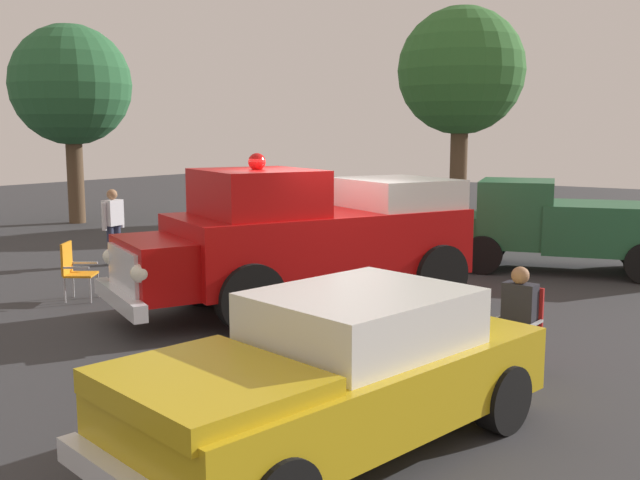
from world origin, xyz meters
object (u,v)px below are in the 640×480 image
object	(u,v)px
lawn_chair_near_truck	(520,321)
lawn_chair_by_car	(74,267)
vintage_fire_truck	(308,236)
oak_tree_right	(461,72)
spectator_standing	(113,221)
parked_pickup	(559,224)
spectator_seated	(516,315)
traffic_cone	(300,247)
oak_tree_left	(71,86)
classic_hot_rod	(336,373)

from	to	relation	value
lawn_chair_near_truck	lawn_chair_by_car	distance (m)	7.70
vintage_fire_truck	oak_tree_right	world-z (taller)	oak_tree_right
spectator_standing	parked_pickup	bearing A→B (deg)	-149.07
spectator_seated	traffic_cone	xyz separation A→B (m)	(6.77, -4.69, -0.39)
lawn_chair_near_truck	oak_tree_right	world-z (taller)	oak_tree_right
vintage_fire_truck	oak_tree_right	xyz separation A→B (m)	(3.36, -13.42, 3.69)
lawn_chair_by_car	traffic_cone	size ratio (longest dim) A/B	1.61
vintage_fire_truck	parked_pickup	xyz separation A→B (m)	(-2.47, -5.63, -0.21)
vintage_fire_truck	traffic_cone	xyz separation A→B (m)	(2.73, -3.47, -0.89)
oak_tree_right	traffic_cone	bearing A→B (deg)	93.60
lawn_chair_near_truck	spectator_standing	xyz separation A→B (m)	(9.83, -1.78, 0.37)
oak_tree_right	traffic_cone	xyz separation A→B (m)	(-0.63, 9.96, -4.58)
oak_tree_left	oak_tree_right	xyz separation A→B (m)	(-9.39, -8.50, 0.56)
oak_tree_right	traffic_cone	world-z (taller)	oak_tree_right
vintage_fire_truck	parked_pickup	distance (m)	6.15
spectator_seated	oak_tree_left	bearing A→B (deg)	-20.12
parked_pickup	lawn_chair_near_truck	size ratio (longest dim) A/B	5.02
classic_hot_rod	oak_tree_left	bearing A→B (deg)	-29.86
lawn_chair_by_car	spectator_seated	xyz separation A→B (m)	(-7.65, -0.74, 0.11)
parked_pickup	oak_tree_right	distance (m)	10.48
vintage_fire_truck	parked_pickup	bearing A→B (deg)	-113.65
traffic_cone	classic_hot_rod	bearing A→B (deg)	128.36
spectator_seated	oak_tree_left	world-z (taller)	oak_tree_left
vintage_fire_truck	oak_tree_left	distance (m)	14.02
parked_pickup	spectator_seated	world-z (taller)	parked_pickup
lawn_chair_near_truck	spectator_standing	distance (m)	10.00
parked_pickup	lawn_chair_by_car	world-z (taller)	parked_pickup
spectator_seated	classic_hot_rod	bearing A→B (deg)	80.47
spectator_standing	oak_tree_left	bearing A→B (deg)	-31.31
lawn_chair_near_truck	traffic_cone	world-z (taller)	lawn_chair_near_truck
traffic_cone	lawn_chair_by_car	bearing A→B (deg)	80.80
parked_pickup	traffic_cone	distance (m)	5.67
vintage_fire_truck	lawn_chair_by_car	bearing A→B (deg)	28.55
vintage_fire_truck	spectator_standing	size ratio (longest dim) A/B	3.77
classic_hot_rod	parked_pickup	bearing A→B (deg)	-84.12
spectator_standing	oak_tree_left	xyz separation A→B (m)	(6.97, -4.24, 3.36)
spectator_standing	lawn_chair_by_car	bearing A→B (deg)	129.33
classic_hot_rod	oak_tree_right	distance (m)	19.54
classic_hot_rod	lawn_chair_by_car	xyz separation A→B (m)	(7.11, -2.44, -0.16)
vintage_fire_truck	oak_tree_right	bearing A→B (deg)	-75.96
oak_tree_left	oak_tree_right	distance (m)	12.68
vintage_fire_truck	oak_tree_left	xyz separation A→B (m)	(12.75, -4.92, 3.13)
spectator_standing	oak_tree_right	xyz separation A→B (m)	(-2.43, -12.73, 3.92)
classic_hot_rod	parked_pickup	xyz separation A→B (m)	(1.03, -10.04, 0.24)
parked_pickup	spectator_seated	xyz separation A→B (m)	(-1.57, 6.86, -0.29)
oak_tree_left	lawn_chair_near_truck	bearing A→B (deg)	160.29
spectator_standing	traffic_cone	bearing A→B (deg)	-137.71
parked_pickup	oak_tree_right	bearing A→B (deg)	-53.22
classic_hot_rod	lawn_chair_near_truck	xyz separation A→B (m)	(-0.54, -3.31, -0.16)
classic_hot_rod	lawn_chair_near_truck	world-z (taller)	classic_hot_rod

